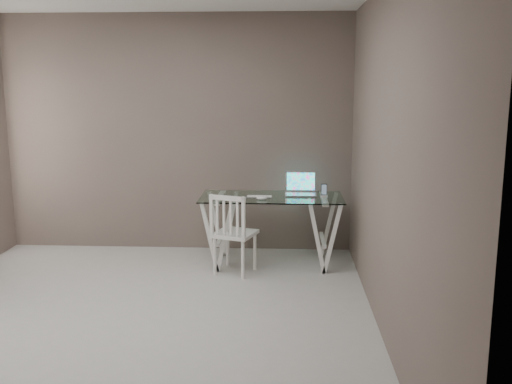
% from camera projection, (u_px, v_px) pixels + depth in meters
% --- Properties ---
extents(room, '(4.50, 4.52, 2.71)m').
position_uv_depth(room, '(112.00, 111.00, 4.29)').
color(room, '#A9A7A2').
rests_on(room, ground).
extents(desk, '(1.50, 0.70, 0.75)m').
position_uv_depth(desk, '(271.00, 230.00, 6.09)').
color(desk, silver).
rests_on(desk, ground).
extents(chair, '(0.49, 0.49, 0.84)m').
position_uv_depth(chair, '(232.00, 230.00, 5.75)').
color(chair, white).
rests_on(chair, ground).
extents(laptop, '(0.34, 0.30, 0.23)m').
position_uv_depth(laptop, '(301.00, 189.00, 6.15)').
color(laptop, '#B6B6BB').
rests_on(laptop, desk).
extents(keyboard, '(0.28, 0.12, 0.01)m').
position_uv_depth(keyboard, '(259.00, 197.00, 6.00)').
color(keyboard, silver).
rests_on(keyboard, desk).
extents(mouse, '(0.11, 0.07, 0.04)m').
position_uv_depth(mouse, '(262.00, 198.00, 5.85)').
color(mouse, white).
rests_on(mouse, desk).
extents(phone_dock, '(0.07, 0.07, 0.14)m').
position_uv_depth(phone_dock, '(324.00, 193.00, 6.01)').
color(phone_dock, white).
rests_on(phone_dock, desk).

